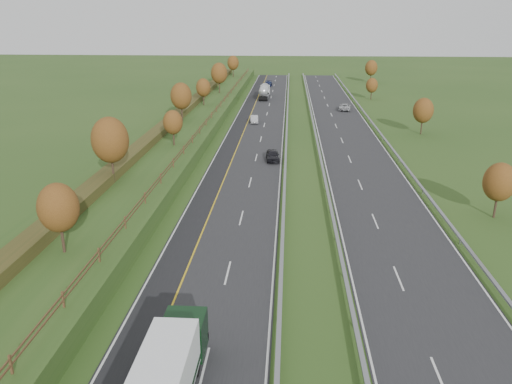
{
  "coord_description": "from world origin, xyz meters",
  "views": [
    {
      "loc": [
        6.05,
        -25.62,
        20.14
      ],
      "look_at": [
        2.67,
        25.19,
        2.2
      ],
      "focal_mm": 35.0,
      "sensor_mm": 36.0,
      "label": 1
    }
  ],
  "objects_px": {
    "road_tanker": "(264,91)",
    "car_dark_near": "(273,155)",
    "car_oncoming": "(345,107)",
    "car_small_far": "(269,84)",
    "car_silver_mid": "(254,119)"
  },
  "relations": [
    {
      "from": "road_tanker",
      "to": "car_dark_near",
      "type": "xyz_separation_m",
      "value": [
        4.29,
        -59.87,
        -1.03
      ]
    },
    {
      "from": "car_dark_near",
      "to": "car_small_far",
      "type": "height_order",
      "value": "car_dark_near"
    },
    {
      "from": "road_tanker",
      "to": "car_dark_near",
      "type": "relative_size",
      "value": 2.4
    },
    {
      "from": "car_silver_mid",
      "to": "car_small_far",
      "type": "relative_size",
      "value": 0.86
    },
    {
      "from": "car_small_far",
      "to": "car_dark_near",
      "type": "bearing_deg",
      "value": -84.99
    },
    {
      "from": "car_dark_near",
      "to": "car_silver_mid",
      "type": "bearing_deg",
      "value": 94.83
    },
    {
      "from": "road_tanker",
      "to": "car_dark_near",
      "type": "distance_m",
      "value": 60.04
    },
    {
      "from": "car_oncoming",
      "to": "road_tanker",
      "type": "bearing_deg",
      "value": -33.24
    },
    {
      "from": "road_tanker",
      "to": "car_small_far",
      "type": "relative_size",
      "value": 2.25
    },
    {
      "from": "car_dark_near",
      "to": "car_oncoming",
      "type": "xyz_separation_m",
      "value": [
        14.91,
        43.23,
        -0.05
      ]
    },
    {
      "from": "car_silver_mid",
      "to": "car_oncoming",
      "type": "bearing_deg",
      "value": 32.91
    },
    {
      "from": "car_silver_mid",
      "to": "car_small_far",
      "type": "distance_m",
      "value": 56.08
    },
    {
      "from": "car_dark_near",
      "to": "car_oncoming",
      "type": "height_order",
      "value": "car_dark_near"
    },
    {
      "from": "road_tanker",
      "to": "car_small_far",
      "type": "height_order",
      "value": "road_tanker"
    },
    {
      "from": "car_silver_mid",
      "to": "car_oncoming",
      "type": "xyz_separation_m",
      "value": [
        19.58,
        15.57,
        0.04
      ]
    }
  ]
}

